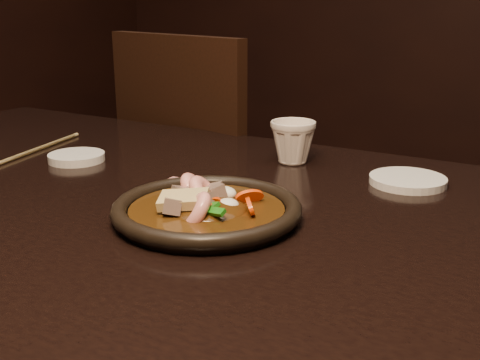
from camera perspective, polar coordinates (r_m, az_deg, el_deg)
The scene contains 9 objects.
table at distance 0.94m, azimuth -8.18°, elevation -6.27°, with size 1.60×0.90×0.75m.
chair at distance 1.62m, azimuth -2.40°, elevation -1.77°, with size 0.53×0.53×0.96m.
plate at distance 0.82m, azimuth -3.17°, elevation -2.91°, with size 0.26×0.26×0.03m.
stirfry at distance 0.82m, azimuth -3.51°, elevation -2.39°, with size 0.15×0.14×0.06m.
soy_dish at distance 1.15m, azimuth -15.24°, elevation 2.09°, with size 0.10×0.10×0.01m, color white.
saucer_right at distance 1.02m, azimuth 15.62°, elevation -0.03°, with size 0.12×0.12×0.01m, color white.
tea_cup at distance 1.10m, azimuth 5.03°, elevation 3.75°, with size 0.08×0.08×0.08m, color white.
chopsticks at distance 1.26m, azimuth -18.56°, elevation 2.83°, with size 0.06×0.27×0.01m.
napkin at distance 0.93m, azimuth -5.23°, elevation -1.40°, with size 0.14×0.14×0.00m, color #A76A67.
Camera 1 is at (0.55, -0.67, 1.04)m, focal length 45.00 mm.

